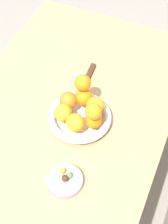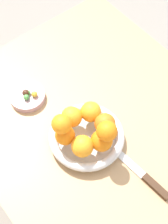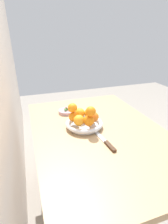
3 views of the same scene
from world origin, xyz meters
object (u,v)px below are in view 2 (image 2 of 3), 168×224
(orange_5, at_px, (91,112))
(candy_ball_1, at_px, (28,93))
(candy_ball_0, at_px, (34,94))
(candy_ball_2, at_px, (26,97))
(fruit_bowl, at_px, (87,137))
(candy_ball_3, at_px, (26,93))
(orange_3, at_px, (102,141))
(orange_4, at_px, (105,124))
(candy_ball_4, at_px, (28,92))
(knife, at_px, (139,172))
(dining_table, at_px, (116,154))
(orange_2, at_px, (82,146))
(orange_0, at_px, (72,117))
(orange_1, at_px, (65,135))
(orange_6, at_px, (62,124))
(candy_dish, at_px, (27,96))
(orange_7, at_px, (106,130))

(orange_5, bearing_deg, candy_ball_1, 25.21)
(candy_ball_0, xyz_separation_m, candy_ball_2, (0.01, 0.03, -0.00))
(fruit_bowl, bearing_deg, candy_ball_3, 13.07)
(orange_3, xyz_separation_m, candy_ball_1, (0.29, 0.06, -0.04))
(orange_4, relative_size, candy_ball_4, 4.21)
(candy_ball_0, bearing_deg, knife, -167.26)
(dining_table, bearing_deg, orange_3, 82.10)
(orange_2, distance_m, candy_ball_0, 0.26)
(orange_0, distance_m, orange_5, 0.06)
(orange_0, xyz_separation_m, candy_ball_1, (0.18, 0.04, -0.04))
(orange_1, xyz_separation_m, candy_ball_3, (0.22, -0.00, -0.04))
(orange_4, height_order, candy_ball_2, orange_4)
(fruit_bowl, bearing_deg, candy_ball_4, 11.39)
(dining_table, distance_m, orange_2, 0.20)
(orange_2, xyz_separation_m, orange_6, (0.07, 0.02, 0.05))
(candy_dish, bearing_deg, orange_3, -168.15)
(orange_5, height_order, candy_ball_3, orange_5)
(orange_6, xyz_separation_m, candy_ball_4, (0.21, -0.01, -0.10))
(orange_4, relative_size, orange_6, 1.11)
(fruit_bowl, bearing_deg, orange_6, 63.91)
(fruit_bowl, bearing_deg, orange_7, -165.38)
(orange_6, xyz_separation_m, candy_ball_0, (0.19, -0.03, -0.09))
(orange_0, height_order, candy_ball_0, orange_0)
(candy_ball_2, bearing_deg, orange_1, -179.08)
(dining_table, height_order, candy_ball_1, candy_ball_1)
(candy_ball_4, distance_m, knife, 0.43)
(candy_dish, bearing_deg, candy_ball_2, 144.42)
(fruit_bowl, xyz_separation_m, orange_5, (0.04, -0.05, 0.05))
(orange_2, distance_m, orange_4, 0.10)
(knife, bearing_deg, orange_7, 17.71)
(candy_ball_4, bearing_deg, orange_3, -169.04)
(orange_5, relative_size, orange_6, 1.11)
(orange_6, distance_m, orange_7, 0.12)
(candy_ball_4, bearing_deg, orange_2, -179.05)
(candy_ball_1, bearing_deg, orange_1, 176.96)
(orange_2, distance_m, candy_ball_4, 0.28)
(orange_1, bearing_deg, fruit_bowl, -110.93)
(orange_4, bearing_deg, candy_ball_1, 21.34)
(orange_7, distance_m, candy_ball_4, 0.32)
(candy_dish, height_order, orange_3, orange_3)
(orange_3, bearing_deg, knife, -160.03)
(candy_ball_0, bearing_deg, orange_1, 173.19)
(candy_dish, bearing_deg, orange_7, -167.07)
(orange_7, distance_m, candy_ball_0, 0.30)
(orange_7, distance_m, candy_ball_3, 0.32)
(orange_1, relative_size, orange_5, 0.93)
(dining_table, relative_size, orange_5, 17.75)
(candy_ball_4, bearing_deg, knife, -166.35)
(fruit_bowl, height_order, orange_7, orange_7)
(dining_table, xyz_separation_m, candy_ball_2, (0.29, 0.14, 0.12))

